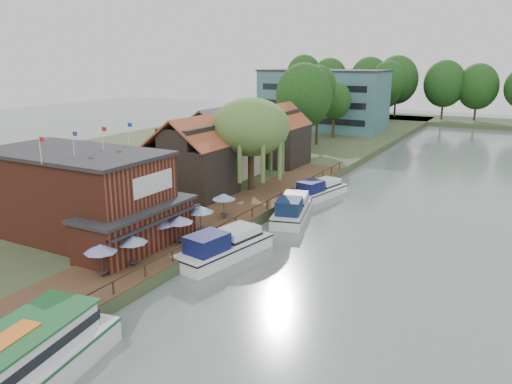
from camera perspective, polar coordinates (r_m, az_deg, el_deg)
The scene contains 26 objects.
ground at distance 36.75m, azimuth -0.85°, elevation -10.01°, with size 260.00×260.00×0.00m, color #55635F.
land_bank at distance 80.46m, azimuth -7.10°, elevation 4.17°, with size 50.00×140.00×1.00m, color #384728.
quay_deck at distance 48.21m, azimuth -3.23°, elevation -2.48°, with size 6.00×50.00×0.10m, color #47301E.
quay_rail at distance 47.18m, azimuth -0.13°, elevation -2.28°, with size 0.20×49.00×1.00m, color black, non-canonical shape.
pub at distance 42.76m, azimuth -18.09°, elevation -0.49°, with size 20.00×11.00×7.30m, color maroon, non-canonical shape.
hotel_block at distance 106.46m, azimuth 7.67°, elevation 10.41°, with size 25.40×12.40×12.30m, color #38666B, non-canonical shape.
cottage_a at distance 54.22m, azimuth -7.35°, elevation 3.98°, with size 8.60×7.60×8.50m, color black, non-canonical shape.
cottage_b at distance 63.99m, azimuth -4.25°, elevation 5.75°, with size 9.60×8.60×8.50m, color beige, non-canonical shape.
cottage_c at distance 69.77m, azimuth 2.59°, elevation 6.56°, with size 7.60×7.60×8.50m, color black, non-canonical shape.
willow at distance 55.78m, azimuth -0.58°, elevation 5.41°, with size 8.60×8.60×10.43m, color #476B2D, non-canonical shape.
umbrella_0 at distance 35.68m, azimuth -17.24°, elevation -7.51°, with size 2.26×2.26×2.38m, color navy, non-canonical shape.
umbrella_1 at distance 36.80m, azimuth -13.93°, elevation -6.56°, with size 2.25×2.25×2.38m, color #19488E, non-canonical shape.
umbrella_2 at distance 39.99m, azimuth -10.91°, elevation -4.62°, with size 2.18×2.18×2.38m, color navy, non-canonical shape.
umbrella_3 at distance 40.42m, azimuth -8.80°, elevation -4.30°, with size 2.37×2.37×2.38m, color navy, non-canonical shape.
umbrella_4 at distance 42.82m, azimuth -6.39°, elevation -3.10°, with size 2.38×2.38×2.38m, color navy, non-canonical shape.
umbrella_5 at distance 46.42m, azimuth -3.69°, elevation -1.59°, with size 2.22×2.22×2.38m, color #1B3994, non-canonical shape.
cruiser_0 at distance 40.19m, azimuth -3.63°, elevation -5.83°, with size 3.33×10.29×2.51m, color white, non-canonical shape.
cruiser_1 at distance 50.04m, azimuth 4.17°, elevation -1.62°, with size 3.28×10.14×2.47m, color silver, non-canonical shape.
cruiser_2 at distance 57.75m, azimuth 7.26°, elevation 0.46°, with size 3.02×9.37×2.25m, color white, non-canonical shape.
swan at distance 32.28m, azimuth -17.10°, elevation -14.06°, with size 0.44×0.44×0.44m, color white.
bank_tree_0 at distance 79.59m, azimuth 5.46°, elevation 9.53°, with size 8.78×8.78×13.94m, color #143811, non-canonical shape.
bank_tree_1 at distance 87.07m, azimuth 7.04°, elevation 9.81°, with size 6.11×6.11×13.47m, color #143811, non-canonical shape.
bank_tree_2 at distance 94.97m, azimuth 8.89°, elevation 9.29°, with size 6.16×6.16×10.55m, color #143811, non-canonical shape.
bank_tree_3 at distance 111.62m, azimuth 11.49°, elevation 10.47°, with size 6.25×6.25×12.33m, color #143811, non-canonical shape.
bank_tree_4 at distance 120.17m, azimuth 14.79°, elevation 11.00°, with size 7.63×7.63×14.07m, color #143811, non-canonical shape.
bank_tree_5 at distance 128.97m, azimuth 14.51°, elevation 10.70°, with size 7.87×7.87×11.54m, color #143811, non-canonical shape.
Camera 1 is at (16.52, -28.88, 15.59)m, focal length 35.00 mm.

